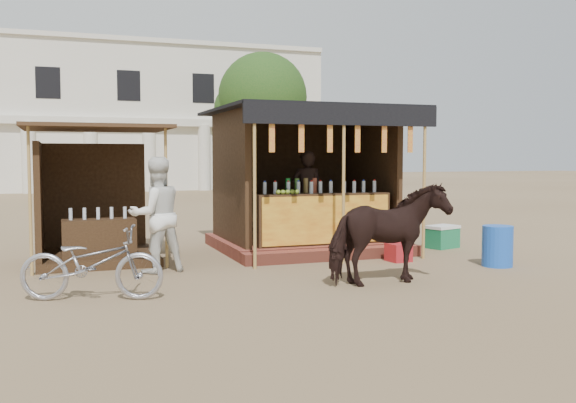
% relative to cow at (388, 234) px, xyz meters
% --- Properties ---
extents(ground, '(120.00, 120.00, 0.00)m').
position_rel_cow_xyz_m(ground, '(-0.83, 0.36, -0.74)').
color(ground, '#846B4C').
rests_on(ground, ground).
extents(main_stall, '(3.60, 3.61, 2.78)m').
position_rel_cow_xyz_m(main_stall, '(0.18, 3.72, 0.29)').
color(main_stall, '#964231').
rests_on(main_stall, ground).
extents(secondary_stall, '(2.40, 2.40, 2.38)m').
position_rel_cow_xyz_m(secondary_stall, '(-4.00, 3.60, 0.11)').
color(secondary_stall, '#3C2716').
rests_on(secondary_stall, ground).
extents(cow, '(1.81, 0.95, 1.47)m').
position_rel_cow_xyz_m(cow, '(0.00, 0.00, 0.00)').
color(cow, black).
rests_on(cow, ground).
extents(motorbike, '(1.93, 1.14, 0.96)m').
position_rel_cow_xyz_m(motorbike, '(-4.08, 0.41, -0.26)').
color(motorbike, '#9F9FA8').
rests_on(motorbike, ground).
extents(bystander, '(1.03, 0.89, 1.85)m').
position_rel_cow_xyz_m(bystander, '(-3.00, 2.15, 0.19)').
color(bystander, white).
rests_on(bystander, ground).
extents(blue_barrel, '(0.60, 0.60, 0.69)m').
position_rel_cow_xyz_m(blue_barrel, '(2.50, 0.77, -0.39)').
color(blue_barrel, blue).
rests_on(blue_barrel, ground).
extents(red_crate, '(0.40, 0.41, 0.32)m').
position_rel_cow_xyz_m(red_crate, '(1.18, 1.78, -0.58)').
color(red_crate, maroon).
rests_on(red_crate, ground).
extents(cooler, '(0.75, 0.62, 0.46)m').
position_rel_cow_xyz_m(cooler, '(2.86, 2.96, -0.51)').
color(cooler, '#1A7546').
rests_on(cooler, ground).
extents(background_building, '(26.00, 7.45, 8.18)m').
position_rel_cow_xyz_m(background_building, '(-2.83, 30.30, 3.24)').
color(background_building, silver).
rests_on(background_building, ground).
extents(tree, '(4.50, 4.40, 7.00)m').
position_rel_cow_xyz_m(tree, '(4.98, 22.50, 3.90)').
color(tree, '#382314').
rests_on(tree, ground).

